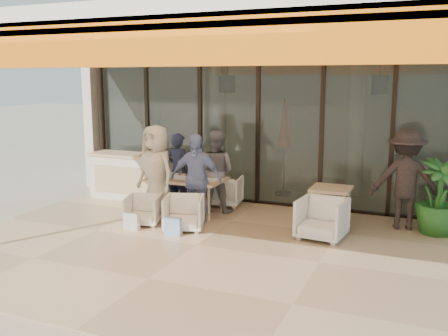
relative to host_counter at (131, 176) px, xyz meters
The scene contains 21 objects.
ground 3.61m from the host_counter, 39.98° to the right, with size 70.00×70.00×0.00m, color #C6B293.
terrace_floor 3.61m from the host_counter, 39.98° to the right, with size 8.00×6.00×0.01m, color tan.
terrace_structure 4.63m from the host_counter, 43.08° to the right, with size 8.00×6.00×3.40m.
glass_storefront 3.02m from the host_counter, 14.44° to the left, with size 8.08×0.10×3.20m.
interior_block 4.42m from the host_counter, 47.73° to the left, with size 9.05×3.62×3.52m.
host_counter is the anchor object (origin of this frame).
dining_table 1.84m from the host_counter, 20.59° to the right, with size 1.50×0.90×0.93m.
chair_far_left 1.35m from the host_counter, 12.89° to the left, with size 0.71×0.67×0.74m, color white.
chair_far_right 2.17m from the host_counter, ahead, with size 0.69×0.64×0.71m, color white.
chair_near_left 2.08m from the host_counter, 50.85° to the right, with size 0.60×0.56×0.62m, color white.
chair_near_right 2.68m from the host_counter, 36.76° to the right, with size 0.68×0.63×0.70m, color white.
diner_navy 1.34m from the host_counter, ahead, with size 0.57×0.38×1.58m, color #192037.
diner_grey 2.17m from the host_counter, ahead, with size 0.81×0.63×1.66m, color slate.
diner_cream 1.75m from the host_counter, 40.19° to the right, with size 0.89×0.58×1.82m, color beige.
diner_periwinkle 2.43m from the host_counter, 27.19° to the right, with size 0.99×0.41×1.69m, color #6E7DB7.
tote_bag_cream 2.42m from the host_counter, 56.91° to the right, with size 0.30×0.10×0.34m, color silver.
tote_bag_blue 2.96m from the host_counter, 43.03° to the right, with size 0.30×0.10×0.34m, color #99BFD8.
side_table 4.54m from the host_counter, ahead, with size 0.70×0.70×0.74m.
side_chair 4.67m from the host_counter, 14.27° to the right, with size 0.76×0.71×0.78m, color white.
standing_woman 5.77m from the host_counter, ahead, with size 1.18×0.68×1.83m, color black.
potted_palm 6.31m from the host_counter, ahead, with size 0.74×0.74×1.33m, color #1E5919.
Camera 1 is at (3.40, -6.96, 2.70)m, focal length 40.00 mm.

